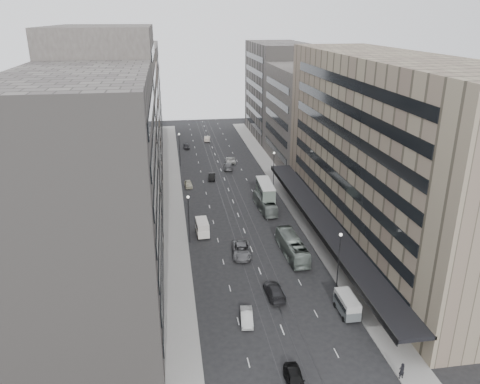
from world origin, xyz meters
TOP-DOWN VIEW (x-y plane):
  - ground at (0.00, 0.00)m, footprint 220.00×220.00m
  - sidewalk_right at (12.00, 37.50)m, footprint 4.00×125.00m
  - sidewalk_left at (-12.00, 37.50)m, footprint 4.00×125.00m
  - department_store at (21.45, 8.00)m, footprint 19.20×60.00m
  - building_right_mid at (21.50, 52.00)m, footprint 15.00×28.00m
  - building_right_far at (21.50, 82.00)m, footprint 15.00×32.00m
  - building_left_a at (-21.50, -8.00)m, footprint 15.00×28.00m
  - building_left_b at (-21.50, 19.00)m, footprint 15.00×26.00m
  - building_left_c at (-21.50, 46.00)m, footprint 15.00×28.00m
  - building_left_d at (-21.50, 79.00)m, footprint 15.00×38.00m
  - lamp_right_near at (9.70, -5.00)m, footprint 0.44×0.44m
  - lamp_right_far at (9.70, 35.00)m, footprint 0.44×0.44m
  - lamp_left_near at (-9.70, 12.00)m, footprint 0.44×0.44m
  - lamp_left_far at (-9.70, 55.00)m, footprint 0.44×0.44m
  - bus_near at (5.95, 4.92)m, footprint 2.93×11.02m
  - bus_far at (5.47, 23.50)m, footprint 2.88×10.19m
  - double_decker at (5.90, 25.40)m, footprint 3.08×9.11m
  - vw_microbus at (8.81, -11.07)m, footprint 2.15×4.67m
  - panel_van at (-7.41, 14.32)m, footprint 2.31×4.43m
  - sedan_0 at (-0.91, -22.00)m, footprint 2.02×4.62m
  - sedan_1 at (-3.97, -10.78)m, footprint 1.90×4.30m
  - sedan_2 at (-1.89, 6.24)m, footprint 3.40×6.38m
  - sedan_3 at (0.66, -5.83)m, footprint 2.35×5.49m
  - sedan_4 at (-8.50, 38.96)m, footprint 1.82×4.07m
  - sedan_5 at (-2.91, 43.15)m, footprint 1.96×4.39m
  - sedan_6 at (3.16, 55.53)m, footprint 2.87×5.37m
  - sedan_7 at (1.85, 50.48)m, footprint 2.62×5.47m
  - sedan_8 at (-7.36, 70.89)m, footprint 1.71×4.11m
  - sedan_9 at (-0.79, 78.65)m, footprint 2.20×4.79m
  - pedestrian at (10.20, -22.88)m, footprint 0.75×0.55m

SIDE VIEW (x-z plane):
  - ground at x=0.00m, z-range 0.00..0.00m
  - sidewalk_right at x=12.00m, z-range 0.00..0.15m
  - sidewalk_left at x=-12.00m, z-range 0.00..0.15m
  - sedan_4 at x=-8.50m, z-range 0.00..1.36m
  - sedan_1 at x=-3.97m, z-range 0.00..1.37m
  - sedan_8 at x=-7.36m, z-range 0.00..1.39m
  - sedan_5 at x=-2.91m, z-range 0.00..1.40m
  - sedan_6 at x=3.16m, z-range 0.00..1.43m
  - sedan_9 at x=-0.79m, z-range 0.00..1.52m
  - sedan_7 at x=1.85m, z-range 0.00..1.54m
  - sedan_0 at x=-0.91m, z-range 0.00..1.55m
  - sedan_3 at x=0.66m, z-range 0.00..1.58m
  - sedan_2 at x=-1.89m, z-range 0.00..1.70m
  - pedestrian at x=10.20m, z-range 0.15..2.04m
  - vw_microbus at x=8.81m, z-range 0.14..2.66m
  - bus_far at x=5.47m, z-range 0.00..2.81m
  - panel_van at x=-7.41m, z-range 0.14..2.88m
  - bus_near at x=5.95m, z-range 0.00..3.05m
  - double_decker at x=5.90m, z-range 0.20..5.13m
  - lamp_right_near at x=9.70m, z-range 1.04..9.36m
  - lamp_right_far at x=9.70m, z-range 1.04..9.36m
  - lamp_left_near at x=-9.70m, z-range 1.04..9.36m
  - lamp_left_far at x=-9.70m, z-range 1.04..9.36m
  - building_right_mid at x=21.50m, z-range 0.00..24.00m
  - building_left_c at x=-21.50m, z-range 0.00..25.00m
  - building_right_far at x=21.50m, z-range 0.00..28.00m
  - building_left_d at x=-21.50m, z-range 0.00..28.00m
  - department_store at x=21.45m, z-range -0.05..29.95m
  - building_left_a at x=-21.50m, z-range 0.00..30.00m
  - building_left_b at x=-21.50m, z-range 0.00..34.00m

